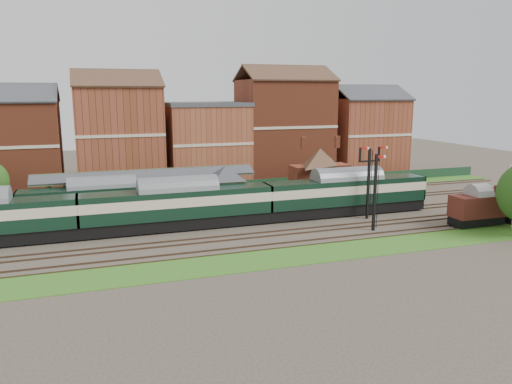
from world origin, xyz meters
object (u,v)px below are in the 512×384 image
object	(u,v)px
platform_railcar	(103,199)
goods_van_a	(477,207)
signal_box	(226,190)
dmu_train	(178,205)
semaphore_bracket	(369,178)

from	to	relation	value
platform_railcar	goods_van_a	world-z (taller)	platform_railcar
platform_railcar	signal_box	bearing A→B (deg)	-13.71
dmu_train	platform_railcar	bearing A→B (deg)	138.22
semaphore_bracket	dmu_train	world-z (taller)	semaphore_bracket
dmu_train	semaphore_bracket	bearing A→B (deg)	-6.76
dmu_train	platform_railcar	size ratio (longest dim) A/B	3.35
signal_box	semaphore_bracket	xyz separation A→B (m)	(15.04, -5.75, 1.44)
platform_railcar	semaphore_bracket	bearing A→B (deg)	-17.61
semaphore_bracket	platform_railcar	distance (m)	29.84
dmu_train	goods_van_a	world-z (taller)	dmu_train
dmu_train	goods_van_a	xyz separation A→B (m)	(30.53, -9.00, -0.64)
signal_box	platform_railcar	bearing A→B (deg)	166.29
dmu_train	signal_box	bearing A→B (deg)	28.26
signal_box	platform_railcar	xyz separation A→B (m)	(-13.32, 3.25, -0.80)
signal_box	semaphore_bracket	distance (m)	16.16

